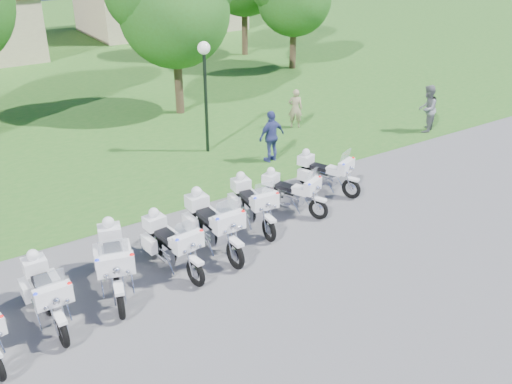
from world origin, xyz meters
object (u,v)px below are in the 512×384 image
motorcycle_5 (252,203)px  bystander_c (272,136)px  motorcycle_3 (171,243)px  motorcycle_7 (325,172)px  motorcycle_2 (114,261)px  motorcycle_6 (291,191)px  bystander_b (427,109)px  lamp_post (205,70)px  bystander_a (295,109)px  motorcycle_4 (213,223)px  motorcycle_1 (46,292)px

motorcycle_5 → bystander_c: bearing=-124.5°
motorcycle_3 → motorcycle_7: bearing=-173.7°
motorcycle_2 → motorcycle_7: 7.51m
motorcycle_3 → motorcycle_6: bearing=-175.5°
motorcycle_7 → bystander_b: 7.12m
lamp_post → motorcycle_5: bearing=-106.3°
motorcycle_7 → bystander_a: size_ratio=1.35×
motorcycle_2 → bystander_c: bystander_c is taller
motorcycle_3 → motorcycle_7: size_ratio=1.12×
motorcycle_3 → motorcycle_6: motorcycle_3 is taller
bystander_b → bystander_c: 6.92m
motorcycle_4 → lamp_post: bearing=-117.9°
motorcycle_1 → motorcycle_4: size_ratio=0.92×
bystander_a → bystander_b: size_ratio=0.85×
motorcycle_2 → motorcycle_5: motorcycle_2 is taller
bystander_c → motorcycle_2: bearing=24.0°
motorcycle_3 → bystander_c: bearing=-150.9°
motorcycle_7 → bystander_b: bystander_b is taller
bystander_b → motorcycle_4: bearing=-12.3°
motorcycle_2 → motorcycle_4: bearing=-158.1°
motorcycle_4 → bystander_b: bearing=-165.0°
lamp_post → bystander_a: size_ratio=2.51×
motorcycle_4 → bystander_c: size_ratio=1.43×
lamp_post → motorcycle_7: bearing=-73.3°
motorcycle_1 → motorcycle_4: 4.39m
motorcycle_7 → motorcycle_5: bearing=-9.6°
bystander_a → motorcycle_2: bearing=70.0°
motorcycle_5 → bystander_b: size_ratio=1.27×
motorcycle_4 → lamp_post: size_ratio=0.66×
bystander_b → lamp_post: bearing=-46.8°
motorcycle_4 → bystander_c: bearing=-139.2°
motorcycle_6 → lamp_post: bearing=-115.1°
motorcycle_7 → motorcycle_3: bearing=-8.0°
bystander_c → motorcycle_3: bearing=29.3°
bystander_c → motorcycle_6: bearing=57.5°
motorcycle_3 → bystander_a: 10.88m
bystander_b → bystander_c: bearing=-34.8°
motorcycle_6 → bystander_b: (8.53, 2.52, 0.32)m
motorcycle_6 → motorcycle_7: size_ratio=0.97×
motorcycle_2 → bystander_a: size_ratio=1.62×
motorcycle_3 → bystander_b: (12.72, 3.34, 0.26)m
motorcycle_2 → motorcycle_3: size_ratio=1.07×
bystander_b → motorcycle_3: bearing=-12.9°
motorcycle_7 → bystander_c: bearing=-110.0°
motorcycle_2 → motorcycle_6: 5.75m
motorcycle_6 → motorcycle_1: bearing=-13.4°
motorcycle_4 → lamp_post: 7.17m
motorcycle_6 → lamp_post: 5.93m
motorcycle_2 → bystander_b: bearing=-150.9°
lamp_post → motorcycle_3: bearing=-125.3°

